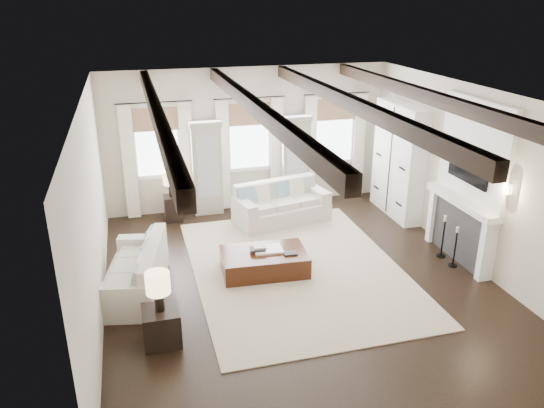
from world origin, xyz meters
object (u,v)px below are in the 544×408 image
object	(u,v)px
side_table_back	(173,208)
sofa_back	(280,205)
sofa_left	(138,273)
ottoman	(264,262)
side_table_front	(162,326)

from	to	relation	value
side_table_back	sofa_back	bearing A→B (deg)	-15.91
sofa_left	side_table_back	world-z (taller)	sofa_left
sofa_left	ottoman	xyz separation A→B (m)	(2.18, 0.09, -0.15)
sofa_back	sofa_left	distance (m)	3.86
ottoman	side_table_back	world-z (taller)	side_table_back
side_table_back	side_table_front	bearing A→B (deg)	-97.46
side_table_front	side_table_back	size ratio (longest dim) A/B	0.94
sofa_back	ottoman	xyz separation A→B (m)	(-0.93, -2.18, -0.16)
sofa_back	ottoman	world-z (taller)	sofa_back
sofa_left	ottoman	world-z (taller)	sofa_left
ottoman	side_table_back	size ratio (longest dim) A/B	2.68
sofa_back	side_table_back	distance (m)	2.36
sofa_back	sofa_left	bearing A→B (deg)	-143.87
sofa_left	ottoman	bearing A→B (deg)	2.43
sofa_back	side_table_front	size ratio (longest dim) A/B	4.13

